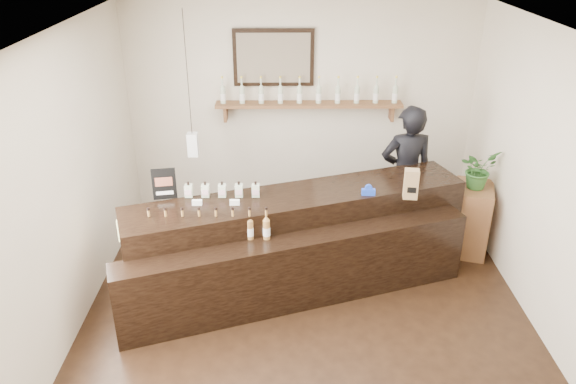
{
  "coord_description": "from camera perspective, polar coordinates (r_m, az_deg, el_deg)",
  "views": [
    {
      "loc": [
        -0.23,
        -4.61,
        3.64
      ],
      "look_at": [
        -0.18,
        0.7,
        1.06
      ],
      "focal_mm": 35.0,
      "sensor_mm": 36.0,
      "label": 1
    }
  ],
  "objects": [
    {
      "name": "potted_plant",
      "position": [
        6.78,
        18.76,
        2.23
      ],
      "size": [
        0.54,
        0.52,
        0.46
      ],
      "primitive_type": "imported",
      "rotation": [
        0.0,
        0.0,
        0.57
      ],
      "color": "#2F6227",
      "rests_on": "side_cabinet"
    },
    {
      "name": "side_cabinet",
      "position": [
        7.05,
        18.02,
        -2.62
      ],
      "size": [
        0.57,
        0.68,
        0.84
      ],
      "color": "brown",
      "rests_on": "ground"
    },
    {
      "name": "shopkeeper",
      "position": [
        6.87,
        11.93,
        2.57
      ],
      "size": [
        0.76,
        0.55,
        1.96
      ],
      "primitive_type": "imported",
      "rotation": [
        0.0,
        0.0,
        3.25
      ],
      "color": "black",
      "rests_on": "ground"
    },
    {
      "name": "tape_dispenser",
      "position": [
        5.94,
        8.17,
        0.11
      ],
      "size": [
        0.14,
        0.06,
        0.12
      ],
      "color": "#1B3FBF",
      "rests_on": "counter"
    },
    {
      "name": "paper_bag",
      "position": [
        5.91,
        12.39,
        0.8
      ],
      "size": [
        0.16,
        0.13,
        0.32
      ],
      "color": "#9F764D",
      "rests_on": "counter"
    },
    {
      "name": "room_shell",
      "position": [
        5.0,
        2.18,
        3.14
      ],
      "size": [
        5.0,
        5.0,
        5.0
      ],
      "color": "beige",
      "rests_on": "ground"
    },
    {
      "name": "counter",
      "position": [
        6.06,
        0.99,
        -5.44
      ],
      "size": [
        3.71,
        2.14,
        1.2
      ],
      "color": "black",
      "rests_on": "ground"
    },
    {
      "name": "ground",
      "position": [
        5.88,
        1.9,
        -12.36
      ],
      "size": [
        5.0,
        5.0,
        0.0
      ],
      "primitive_type": "plane",
      "color": "black",
      "rests_on": "ground"
    },
    {
      "name": "promo_sign",
      "position": [
        5.88,
        -12.47,
        0.8
      ],
      "size": [
        0.24,
        0.06,
        0.34
      ],
      "color": "black",
      "rests_on": "counter"
    },
    {
      "name": "back_wall_decor",
      "position": [
        7.23,
        0.08,
        10.86
      ],
      "size": [
        2.66,
        0.96,
        1.69
      ],
      "color": "brown",
      "rests_on": "ground"
    }
  ]
}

